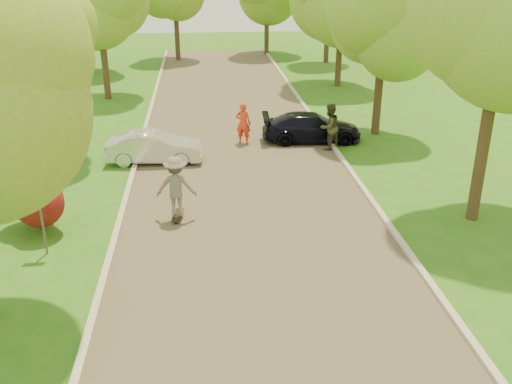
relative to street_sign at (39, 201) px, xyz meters
name	(u,v)px	position (x,y,z in m)	size (l,w,h in m)	color
ground	(276,329)	(5.80, -4.00, -1.56)	(100.00, 100.00, 0.00)	#266317
road	(246,189)	(5.80, 4.00, -1.56)	(8.00, 60.00, 0.01)	#4C4438
curb_left	(128,192)	(1.75, 4.00, -1.50)	(0.18, 60.00, 0.12)	#B2AD9E
curb_right	(359,184)	(9.85, 4.00, -1.50)	(0.18, 60.00, 0.12)	#B2AD9E
street_sign	(39,201)	(0.00, 0.00, 0.00)	(0.55, 0.06, 2.17)	#59595E
red_shrub	(36,196)	(-0.50, 1.50, -0.47)	(1.70, 1.70, 1.95)	#382619
tree_l_midb	(53,41)	(-1.01, 8.00, 3.02)	(4.30, 4.20, 6.62)	#382619
tree_r_mida	(509,35)	(12.82, 1.00, 3.97)	(5.13, 5.00, 7.95)	#382619
tree_r_midb	(389,22)	(12.40, 10.00, 3.32)	(4.51, 4.40, 7.01)	#382619
silver_sedan	(154,147)	(2.50, 7.14, -0.95)	(1.30, 3.72, 1.23)	silver
dark_sedan	(312,127)	(9.10, 9.20, -0.94)	(1.74, 4.27, 1.24)	black
longboard	(178,215)	(3.51, 1.88, -1.46)	(0.37, 1.00, 0.11)	black
skateboarder	(176,186)	(3.51, 1.88, -0.49)	(1.23, 0.71, 1.91)	slate
person_striped	(243,123)	(6.13, 9.17, -0.67)	(0.65, 0.43, 1.79)	red
person_olive	(329,127)	(9.60, 8.00, -0.59)	(0.94, 0.74, 1.94)	#32351F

